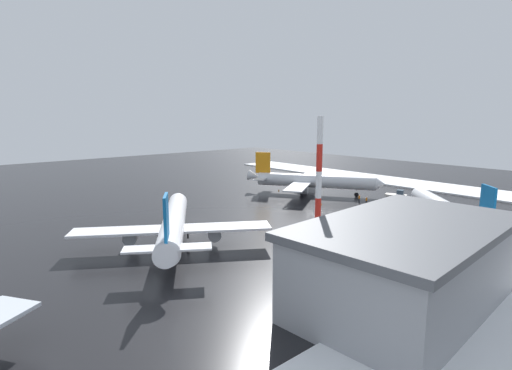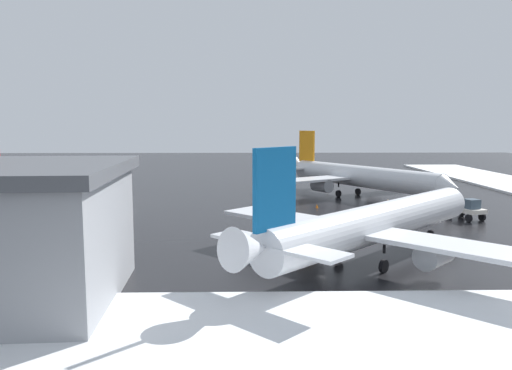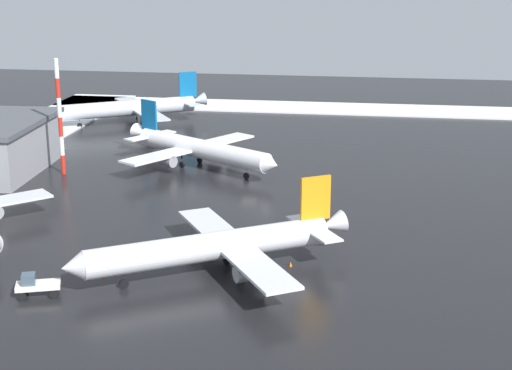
% 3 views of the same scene
% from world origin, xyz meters
% --- Properties ---
extents(ground_plane, '(240.00, 240.00, 0.00)m').
position_xyz_m(ground_plane, '(0.00, 0.00, 0.00)').
color(ground_plane, black).
extents(snow_bank_left, '(14.00, 116.00, 0.38)m').
position_xyz_m(snow_bank_left, '(-67.00, 0.00, 0.19)').
color(snow_bank_left, white).
rests_on(snow_bank_left, ground_plane).
extents(airplane_far_rear, '(25.81, 30.11, 10.03)m').
position_xyz_m(airplane_far_rear, '(35.05, 1.85, 3.32)').
color(airplane_far_rear, silver).
rests_on(airplane_far_rear, ground_plane).
extents(airplane_parked_starboard, '(25.89, 30.17, 10.13)m').
position_xyz_m(airplane_parked_starboard, '(-10.12, -10.43, 3.35)').
color(airplane_parked_starboard, white).
rests_on(airplane_parked_starboard, ground_plane).
extents(airplane_foreground_jet, '(26.71, 31.13, 10.42)m').
position_xyz_m(airplane_foreground_jet, '(-43.62, -32.88, 3.44)').
color(airplane_foreground_jet, silver).
rests_on(airplane_foreground_jet, ground_plane).
extents(pushback_tug, '(3.61, 5.07, 2.50)m').
position_xyz_m(pushback_tug, '(44.01, -15.87, 1.28)').
color(pushback_tug, silver).
rests_on(pushback_tug, ground_plane).
extents(ground_crew_mid_apron, '(0.36, 0.36, 1.71)m').
position_xyz_m(ground_crew_mid_apron, '(35.24, -13.65, 0.97)').
color(ground_crew_mid_apron, black).
rests_on(ground_crew_mid_apron, ground_plane).
extents(ground_crew_beside_wing, '(0.36, 0.36, 1.71)m').
position_xyz_m(ground_crew_beside_wing, '(35.93, -11.32, 0.97)').
color(ground_crew_beside_wing, black).
rests_on(ground_crew_beside_wing, ground_plane).
extents(antenna_mast, '(0.70, 0.70, 19.06)m').
position_xyz_m(antenna_mast, '(-2.75, -31.72, 9.53)').
color(antenna_mast, red).
rests_on(antenna_mast, ground_plane).
extents(traffic_cone_near_nose, '(0.36, 0.36, 0.55)m').
position_xyz_m(traffic_cone_near_nose, '(31.73, 9.90, 0.28)').
color(traffic_cone_near_nose, orange).
rests_on(traffic_cone_near_nose, ground_plane).
extents(traffic_cone_mid_line, '(0.36, 0.36, 0.55)m').
position_xyz_m(traffic_cone_mid_line, '(27.47, -7.48, 0.28)').
color(traffic_cone_mid_line, orange).
rests_on(traffic_cone_mid_line, ground_plane).
extents(traffic_cone_wingtip_side, '(0.36, 0.36, 0.55)m').
position_xyz_m(traffic_cone_wingtip_side, '(36.00, 5.31, 0.28)').
color(traffic_cone_wingtip_side, orange).
rests_on(traffic_cone_wingtip_side, ground_plane).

